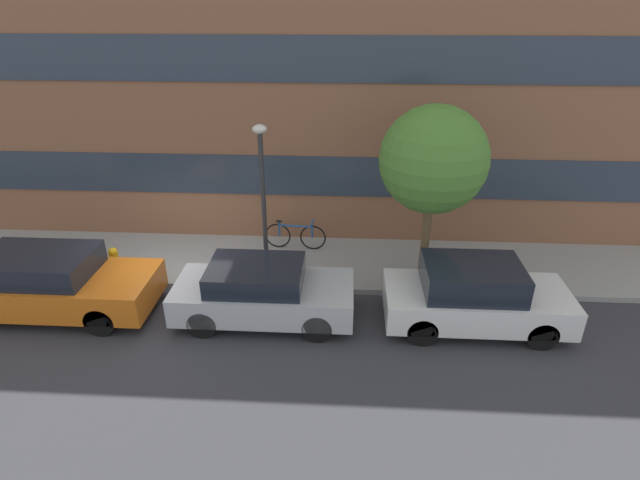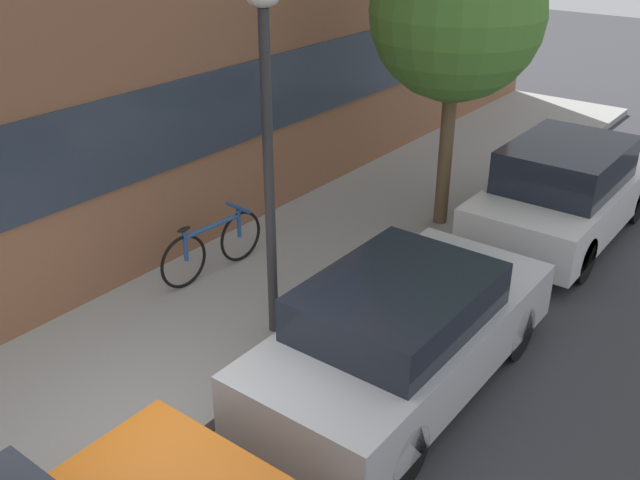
% 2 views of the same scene
% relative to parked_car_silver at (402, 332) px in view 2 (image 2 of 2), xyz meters
% --- Properties ---
extents(ground_plane, '(56.00, 56.00, 0.00)m').
position_rel_parked_car_silver_xyz_m(ground_plane, '(-2.41, 1.05, -0.66)').
color(ground_plane, '#333338').
extents(sidewalk_strip, '(28.00, 2.74, 0.14)m').
position_rel_parked_car_silver_xyz_m(sidewalk_strip, '(-2.41, 2.42, -0.59)').
color(sidewalk_strip, gray).
rests_on(sidewalk_strip, ground_plane).
extents(parked_car_silver, '(3.82, 1.64, 1.31)m').
position_rel_parked_car_silver_xyz_m(parked_car_silver, '(0.00, 0.00, 0.00)').
color(parked_car_silver, '#B2B5BA').
rests_on(parked_car_silver, ground_plane).
extents(parked_car_white, '(3.81, 1.63, 1.47)m').
position_rel_parked_car_silver_xyz_m(parked_car_white, '(4.48, 0.00, 0.06)').
color(parked_car_white, silver).
rests_on(parked_car_white, ground_plane).
extents(bicycle, '(1.67, 0.44, 0.81)m').
position_rel_parked_car_silver_xyz_m(bicycle, '(0.39, 3.09, -0.12)').
color(bicycle, black).
rests_on(bicycle, sidewalk_strip).
extents(street_tree, '(2.36, 2.36, 4.23)m').
position_rel_parked_car_silver_xyz_m(street_tree, '(3.60, 1.51, 2.52)').
color(street_tree, brown).
rests_on(street_tree, sidewalk_strip).
extents(lamp_post, '(0.32, 0.32, 3.75)m').
position_rel_parked_car_silver_xyz_m(lamp_post, '(-0.16, 1.59, 1.86)').
color(lamp_post, '#2D2D30').
rests_on(lamp_post, sidewalk_strip).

